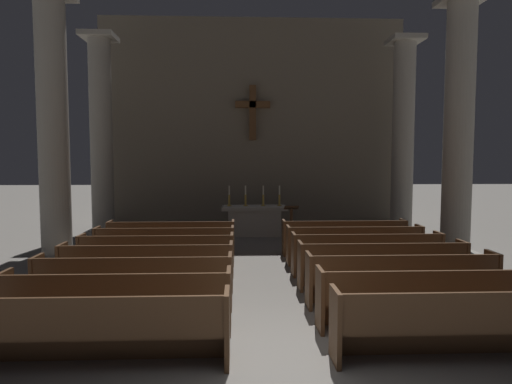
{
  "coord_description": "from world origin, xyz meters",
  "views": [
    {
      "loc": [
        -0.53,
        -5.37,
        2.57
      ],
      "look_at": [
        0.0,
        7.99,
        1.58
      ],
      "focal_mm": 30.75,
      "sensor_mm": 36.0,
      "label": 1
    }
  ],
  "objects_px": {
    "pew_right_row_4": "(382,265)",
    "pew_right_row_5": "(367,254)",
    "pew_left_row_3": "(134,282)",
    "pew_right_row_6": "(354,245)",
    "pew_left_row_5": "(157,256)",
    "pew_right_row_2": "(428,298)",
    "candlestick_outer_left": "(229,199)",
    "candlestick_outer_right": "(279,199)",
    "column_right_third": "(403,140)",
    "candlestick_inner_right": "(263,199)",
    "candlestick_inner_left": "(246,199)",
    "pew_right_row_3": "(402,279)",
    "pew_left_row_6": "(165,246)",
    "lectern": "(291,224)",
    "pew_left_row_4": "(147,267)",
    "altar": "(254,220)",
    "pew_left_row_1": "(94,330)",
    "column_left_second": "(53,132)",
    "pew_left_row_2": "(117,302)",
    "column_left_third": "(101,139)",
    "column_right_second": "(458,133)",
    "pew_right_row_7": "(344,237)",
    "pew_left_row_7": "(172,238)",
    "pew_right_row_1": "(463,324)"
  },
  "relations": [
    {
      "from": "pew_left_row_3",
      "to": "pew_right_row_6",
      "type": "bearing_deg",
      "value": 34.18
    },
    {
      "from": "column_right_third",
      "to": "candlestick_inner_right",
      "type": "height_order",
      "value": "column_right_third"
    },
    {
      "from": "pew_right_row_5",
      "to": "candlestick_inner_left",
      "type": "height_order",
      "value": "candlestick_inner_left"
    },
    {
      "from": "pew_left_row_1",
      "to": "pew_left_row_7",
      "type": "xyz_separation_m",
      "value": [
        0.0,
        6.3,
        0.0
      ]
    },
    {
      "from": "pew_left_row_1",
      "to": "pew_left_row_5",
      "type": "distance_m",
      "value": 4.2
    },
    {
      "from": "pew_right_row_3",
      "to": "column_left_third",
      "type": "relative_size",
      "value": 0.5
    },
    {
      "from": "pew_left_row_1",
      "to": "column_right_third",
      "type": "bearing_deg",
      "value": 52.16
    },
    {
      "from": "column_left_second",
      "to": "lectern",
      "type": "bearing_deg",
      "value": 21.62
    },
    {
      "from": "pew_right_row_3",
      "to": "column_left_third",
      "type": "distance_m",
      "value": 10.89
    },
    {
      "from": "pew_left_row_6",
      "to": "candlestick_inner_right",
      "type": "bearing_deg",
      "value": 57.82
    },
    {
      "from": "pew_left_row_5",
      "to": "column_left_second",
      "type": "height_order",
      "value": "column_left_second"
    },
    {
      "from": "pew_left_row_7",
      "to": "pew_right_row_5",
      "type": "relative_size",
      "value": 1.0
    },
    {
      "from": "pew_left_row_5",
      "to": "pew_right_row_2",
      "type": "bearing_deg",
      "value": -34.18
    },
    {
      "from": "pew_right_row_2",
      "to": "pew_left_row_1",
      "type": "bearing_deg",
      "value": -167.25
    },
    {
      "from": "pew_right_row_5",
      "to": "pew_right_row_3",
      "type": "bearing_deg",
      "value": -90.0
    },
    {
      "from": "pew_right_row_2",
      "to": "pew_right_row_5",
      "type": "xyz_separation_m",
      "value": [
        0.0,
        3.15,
        0.0
      ]
    },
    {
      "from": "pew_left_row_3",
      "to": "candlestick_outer_right",
      "type": "height_order",
      "value": "candlestick_outer_right"
    },
    {
      "from": "pew_left_row_1",
      "to": "column_left_second",
      "type": "relative_size",
      "value": 0.5
    },
    {
      "from": "pew_left_row_4",
      "to": "altar",
      "type": "xyz_separation_m",
      "value": [
        2.32,
        6.27,
        0.06
      ]
    },
    {
      "from": "pew_right_row_2",
      "to": "candlestick_outer_right",
      "type": "distance_m",
      "value": 8.53
    },
    {
      "from": "pew_right_row_3",
      "to": "pew_right_row_5",
      "type": "relative_size",
      "value": 1.0
    },
    {
      "from": "pew_left_row_2",
      "to": "candlestick_outer_left",
      "type": "bearing_deg",
      "value": 80.03
    },
    {
      "from": "pew_left_row_2",
      "to": "pew_right_row_2",
      "type": "relative_size",
      "value": 1.0
    },
    {
      "from": "pew_right_row_1",
      "to": "pew_right_row_6",
      "type": "xyz_separation_m",
      "value": [
        0.0,
        5.25,
        0.0
      ]
    },
    {
      "from": "pew_right_row_3",
      "to": "lectern",
      "type": "xyz_separation_m",
      "value": [
        -1.21,
        6.12,
        0.07
      ]
    },
    {
      "from": "pew_left_row_7",
      "to": "column_left_third",
      "type": "bearing_deg",
      "value": 130.52
    },
    {
      "from": "candlestick_inner_right",
      "to": "candlestick_outer_right",
      "type": "xyz_separation_m",
      "value": [
        0.55,
        0.0,
        0.0
      ]
    },
    {
      "from": "pew_left_row_5",
      "to": "pew_right_row_2",
      "type": "relative_size",
      "value": 1.0
    },
    {
      "from": "pew_left_row_6",
      "to": "lectern",
      "type": "bearing_deg",
      "value": 40.81
    },
    {
      "from": "pew_right_row_5",
      "to": "candlestick_inner_left",
      "type": "bearing_deg",
      "value": 116.68
    },
    {
      "from": "column_left_second",
      "to": "candlestick_outer_left",
      "type": "xyz_separation_m",
      "value": [
        4.26,
        3.66,
        -2.03
      ]
    },
    {
      "from": "pew_right_row_1",
      "to": "pew_right_row_7",
      "type": "relative_size",
      "value": 1.0
    },
    {
      "from": "pew_left_row_5",
      "to": "pew_right_row_5",
      "type": "bearing_deg",
      "value": 0.0
    },
    {
      "from": "pew_right_row_4",
      "to": "pew_right_row_5",
      "type": "height_order",
      "value": "same"
    },
    {
      "from": "column_right_second",
      "to": "pew_left_row_1",
      "type": "bearing_deg",
      "value": -142.24
    },
    {
      "from": "pew_left_row_2",
      "to": "pew_right_row_6",
      "type": "bearing_deg",
      "value": 42.15
    },
    {
      "from": "altar",
      "to": "column_right_third",
      "type": "bearing_deg",
      "value": 1.62
    },
    {
      "from": "pew_right_row_2",
      "to": "candlestick_outer_right",
      "type": "xyz_separation_m",
      "value": [
        -1.47,
        8.37,
        0.75
      ]
    },
    {
      "from": "pew_left_row_1",
      "to": "pew_left_row_3",
      "type": "relative_size",
      "value": 1.0
    },
    {
      "from": "pew_left_row_4",
      "to": "pew_right_row_7",
      "type": "distance_m",
      "value": 5.61
    },
    {
      "from": "pew_right_row_3",
      "to": "column_right_second",
      "type": "distance_m",
      "value": 5.37
    },
    {
      "from": "pew_left_row_5",
      "to": "candlestick_outer_left",
      "type": "height_order",
      "value": "candlestick_outer_left"
    },
    {
      "from": "column_right_third",
      "to": "candlestick_outer_right",
      "type": "height_order",
      "value": "column_right_third"
    },
    {
      "from": "pew_right_row_6",
      "to": "pew_right_row_5",
      "type": "bearing_deg",
      "value": -90.0
    },
    {
      "from": "pew_left_row_3",
      "to": "pew_right_row_1",
      "type": "xyz_separation_m",
      "value": [
        4.64,
        -2.1,
        0.0
      ]
    },
    {
      "from": "pew_left_row_1",
      "to": "candlestick_inner_left",
      "type": "relative_size",
      "value": 4.83
    },
    {
      "from": "column_right_third",
      "to": "pew_left_row_5",
      "type": "bearing_deg",
      "value": -144.18
    },
    {
      "from": "pew_right_row_6",
      "to": "column_right_third",
      "type": "bearing_deg",
      "value": 57.13
    },
    {
      "from": "pew_right_row_6",
      "to": "candlestick_inner_right",
      "type": "distance_m",
      "value": 4.69
    },
    {
      "from": "pew_right_row_2",
      "to": "candlestick_outer_right",
      "type": "bearing_deg",
      "value": 99.97
    }
  ]
}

